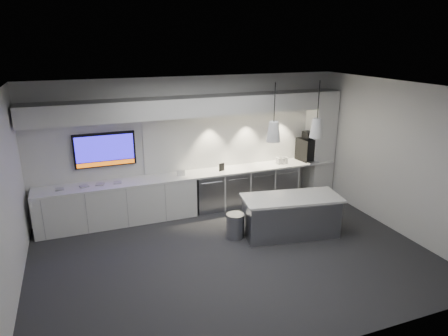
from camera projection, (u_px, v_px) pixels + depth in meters
name	position (u px, v px, depth m)	size (l,w,h in m)	color
floor	(233.00, 256.00, 7.23)	(7.00, 7.00, 0.00)	#2B2B2E
ceiling	(234.00, 89.00, 6.31)	(7.00, 7.00, 0.00)	black
wall_back	(192.00, 144.00, 8.99)	(7.00, 7.00, 0.00)	silver
wall_front	(316.00, 246.00, 4.55)	(7.00, 7.00, 0.00)	silver
wall_left	(3.00, 207.00, 5.59)	(7.00, 7.00, 0.00)	silver
wall_right	(396.00, 157.00, 7.95)	(7.00, 7.00, 0.00)	silver
back_counter	(197.00, 174.00, 8.90)	(6.80, 0.65, 0.04)	white
left_base_cabinets	(118.00, 204.00, 8.44)	(3.30, 0.63, 0.86)	white
fridge_unit_a	(208.00, 192.00, 9.12)	(0.60, 0.61, 0.85)	#92949A
fridge_unit_b	(233.00, 188.00, 9.33)	(0.60, 0.61, 0.85)	#92949A
fridge_unit_c	(258.00, 185.00, 9.55)	(0.60, 0.61, 0.85)	#92949A
fridge_unit_d	(281.00, 182.00, 9.76)	(0.60, 0.61, 0.85)	#92949A
backsplash	(241.00, 137.00, 9.37)	(4.60, 0.03, 1.30)	white
soffit	(195.00, 106.00, 8.45)	(6.90, 0.60, 0.40)	white
column	(320.00, 143.00, 9.87)	(0.55, 0.55, 2.60)	white
wall_tv	(105.00, 150.00, 8.29)	(1.25, 0.07, 0.72)	black
island	(291.00, 216.00, 7.92)	(2.03, 1.13, 0.81)	#92949A
bin	(235.00, 226.00, 7.85)	(0.36, 0.36, 0.50)	#92949A
coffee_machine	(307.00, 148.00, 9.79)	(0.47, 0.62, 0.72)	black
sign_black	(222.00, 167.00, 9.03)	(0.14, 0.02, 0.18)	black
sign_white	(181.00, 173.00, 8.69)	(0.18, 0.02, 0.14)	white
cup_cluster	(282.00, 160.00, 9.59)	(0.27, 0.17, 0.15)	silver
tray_a	(60.00, 189.00, 7.92)	(0.16, 0.16, 0.03)	#A3A3A3
tray_b	(84.00, 186.00, 8.07)	(0.16, 0.16, 0.03)	#A3A3A3
tray_c	(100.00, 184.00, 8.18)	(0.16, 0.16, 0.03)	#A3A3A3
tray_d	(118.00, 183.00, 8.28)	(0.16, 0.16, 0.03)	#A3A3A3
pendant_left	(274.00, 132.00, 7.23)	(0.26, 0.26, 1.07)	white
pendant_right	(317.00, 128.00, 7.53)	(0.26, 0.26, 1.07)	white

